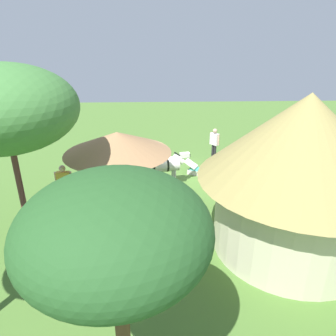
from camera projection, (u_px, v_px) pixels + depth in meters
The scene contains 15 objects.
ground_plane at pixel (189, 182), 13.81m from camera, with size 36.00×36.00×0.00m, color #4C732F.
thatched_hut at pixel (299, 168), 8.60m from camera, with size 5.59×5.59×4.65m.
shade_umbrella at pixel (117, 143), 10.68m from camera, with size 3.72×3.72×2.96m.
patio_dining_table at pixel (121, 192), 11.43m from camera, with size 1.66×0.99×0.74m.
patio_chair_east_end at pixel (138, 212), 10.47m from camera, with size 0.59×0.59×0.90m.
patio_chair_near_hut at pixel (106, 183), 12.50m from camera, with size 0.60×0.59×0.90m.
guest_beside_umbrella at pixel (92, 167), 12.77m from camera, with size 0.58×0.30×1.65m.
guest_behind_table at pixel (64, 183), 11.31m from camera, with size 0.62×0.23×1.73m.
standing_watcher at pixel (214, 141), 15.81m from camera, with size 0.46×0.48×1.68m.
striped_lounge_chair at pixel (194, 168), 14.58m from camera, with size 0.97×0.84×0.60m.
zebra_nearest_camera at pixel (241, 161), 13.24m from camera, with size 1.88×1.57×1.58m.
zebra_by_umbrella at pixel (161, 165), 13.06m from camera, with size 2.23×0.93×1.50m.
acacia_tree_right_background at pixel (115, 233), 4.42m from camera, with size 2.82×2.82×4.26m.
acacia_tree_behind_hut at pixel (4, 109), 8.14m from camera, with size 3.86×3.86×5.37m.
brick_patio_kerb at pixel (130, 150), 17.54m from camera, with size 2.80×0.36×0.08m, color #925E52.
Camera 1 is at (1.41, 12.43, 5.97)m, focal length 33.41 mm.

